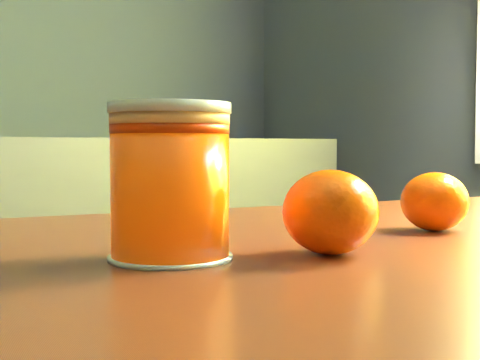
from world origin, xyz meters
TOP-DOWN VIEW (x-y plane):
  - juice_glass at (0.61, 0.21)m, footprint 0.09×0.09m
  - orange_front at (0.72, 0.17)m, footprint 0.09×0.09m
  - orange_back at (0.90, 0.22)m, footprint 0.08×0.08m

SIDE VIEW (x-z plane):
  - orange_back at x=0.90m, z-range 0.80..0.86m
  - orange_front at x=0.72m, z-range 0.80..0.86m
  - juice_glass at x=0.61m, z-range 0.80..0.91m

